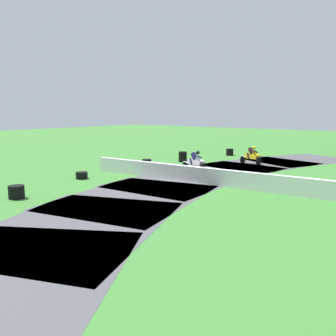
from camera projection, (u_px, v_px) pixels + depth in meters
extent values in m
plane|color=#38752D|center=(179.00, 180.00, 20.74)|extent=(120.00, 120.00, 0.00)
cube|color=#47474C|center=(299.00, 160.00, 29.53)|extent=(8.48, 9.66, 0.01)
cube|color=#47474C|center=(260.00, 164.00, 27.14)|extent=(7.58, 9.23, 0.01)
cube|color=#47474C|center=(221.00, 171.00, 24.17)|extent=(6.49, 8.57, 0.01)
cube|color=#47474C|center=(180.00, 180.00, 20.72)|extent=(6.16, 8.35, 0.01)
cube|color=#47474C|center=(134.00, 196.00, 16.86)|extent=(7.30, 9.07, 0.01)
cube|color=#47474C|center=(77.00, 225.00, 12.68)|extent=(8.25, 9.57, 0.01)
cube|color=white|center=(269.00, 183.00, 17.70)|extent=(23.00, 1.62, 0.90)
cylinder|color=black|center=(259.00, 161.00, 26.54)|extent=(0.20, 0.72, 0.72)
cylinder|color=black|center=(243.00, 159.00, 27.55)|extent=(0.20, 0.72, 0.72)
cube|color=yellow|center=(251.00, 156.00, 27.04)|extent=(1.04, 0.51, 0.45)
ellipsoid|color=yellow|center=(254.00, 153.00, 26.91)|extent=(0.48, 0.39, 0.30)
cone|color=yellow|center=(259.00, 156.00, 26.55)|extent=(0.43, 0.41, 0.46)
cylinder|color=#B2B2B7|center=(244.00, 156.00, 27.39)|extent=(0.42, 0.18, 0.17)
cube|color=#331919|center=(251.00, 151.00, 27.10)|extent=(0.52, 0.43, 0.62)
sphere|color=yellow|center=(254.00, 148.00, 26.94)|extent=(0.26, 0.26, 0.26)
cylinder|color=#331919|center=(256.00, 152.00, 27.02)|extent=(0.43, 0.19, 0.24)
cylinder|color=#331919|center=(253.00, 151.00, 26.77)|extent=(0.43, 0.19, 0.24)
cylinder|color=#331919|center=(251.00, 156.00, 27.30)|extent=(0.27, 0.21, 0.42)
cylinder|color=#331919|center=(248.00, 156.00, 27.05)|extent=(0.27, 0.21, 0.42)
cylinder|color=black|center=(203.00, 168.00, 23.56)|extent=(0.11, 0.74, 0.73)
cylinder|color=black|center=(185.00, 166.00, 24.39)|extent=(0.11, 0.74, 0.73)
cube|color=silver|center=(195.00, 162.00, 23.99)|extent=(1.01, 0.39, 0.46)
ellipsoid|color=silver|center=(197.00, 159.00, 23.89)|extent=(0.45, 0.34, 0.30)
cone|color=silver|center=(204.00, 161.00, 23.59)|extent=(0.40, 0.42, 0.47)
cylinder|color=#B2B2B7|center=(186.00, 162.00, 24.24)|extent=(0.41, 0.12, 0.18)
cube|color=#1E1E4C|center=(194.00, 157.00, 24.05)|extent=(0.50, 0.43, 0.62)
sphere|color=black|center=(198.00, 153.00, 23.94)|extent=(0.26, 0.26, 0.26)
cylinder|color=#1E1E4C|center=(199.00, 157.00, 24.03)|extent=(0.43, 0.14, 0.24)
cylinder|color=#1E1E4C|center=(197.00, 156.00, 23.74)|extent=(0.43, 0.14, 0.24)
cylinder|color=#1E1E4C|center=(194.00, 162.00, 24.24)|extent=(0.27, 0.21, 0.42)
cylinder|color=#1E1E4C|center=(191.00, 161.00, 23.95)|extent=(0.27, 0.21, 0.42)
cylinder|color=black|center=(230.00, 154.00, 32.33)|extent=(0.65, 0.65, 0.20)
cylinder|color=black|center=(230.00, 152.00, 32.30)|extent=(0.65, 0.65, 0.20)
cylinder|color=black|center=(230.00, 150.00, 32.27)|extent=(0.65, 0.65, 0.20)
cylinder|color=black|center=(183.00, 161.00, 28.32)|extent=(0.65, 0.65, 0.20)
cylinder|color=black|center=(183.00, 158.00, 28.29)|extent=(0.65, 0.65, 0.20)
cylinder|color=black|center=(183.00, 155.00, 28.25)|extent=(0.65, 0.65, 0.20)
cylinder|color=black|center=(183.00, 153.00, 28.22)|extent=(0.65, 0.65, 0.20)
cylinder|color=black|center=(147.00, 166.00, 25.41)|extent=(0.67, 0.67, 0.20)
cylinder|color=black|center=(147.00, 163.00, 25.38)|extent=(0.67, 0.67, 0.20)
cylinder|color=black|center=(147.00, 161.00, 25.35)|extent=(0.67, 0.67, 0.20)
cylinder|color=black|center=(82.00, 177.00, 21.27)|extent=(0.69, 0.69, 0.20)
cylinder|color=black|center=(82.00, 174.00, 21.24)|extent=(0.69, 0.69, 0.20)
cylinder|color=black|center=(17.00, 196.00, 16.48)|extent=(0.71, 0.71, 0.20)
cylinder|color=black|center=(16.00, 192.00, 16.45)|extent=(0.71, 0.71, 0.20)
cylinder|color=black|center=(16.00, 188.00, 16.42)|extent=(0.71, 0.71, 0.20)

